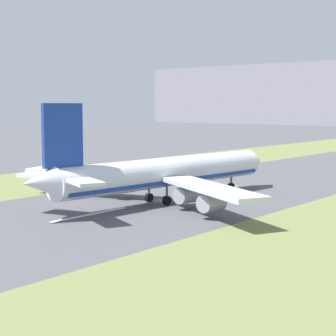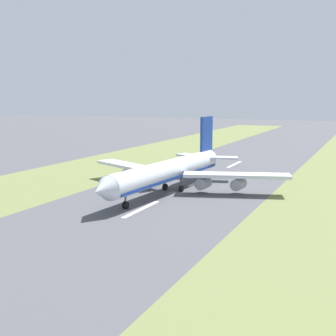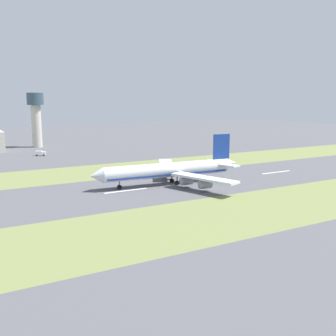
{
  "view_description": "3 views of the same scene",
  "coord_description": "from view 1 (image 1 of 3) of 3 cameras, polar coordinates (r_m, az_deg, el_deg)",
  "views": [
    {
      "loc": [
        75.26,
        -88.38,
        19.57
      ],
      "look_at": [
        1.93,
        0.34,
        7.0
      ],
      "focal_mm": 60.0,
      "sensor_mm": 36.0,
      "label": 1
    },
    {
      "loc": [
        -50.23,
        117.38,
        27.05
      ],
      "look_at": [
        1.93,
        0.34,
        7.0
      ],
      "focal_mm": 50.0,
      "sensor_mm": 36.0,
      "label": 2
    },
    {
      "loc": [
        -138.55,
        79.67,
        35.36
      ],
      "look_at": [
        1.93,
        0.34,
        7.0
      ],
      "focal_mm": 42.0,
      "sensor_mm": 36.0,
      "label": 3
    }
  ],
  "objects": [
    {
      "name": "airplane_main_jet",
      "position": [
        114.55,
        -0.66,
        -0.56
      ],
      "size": [
        63.93,
        67.22,
        20.2
      ],
      "color": "silver",
      "rests_on": "ground"
    },
    {
      "name": "centreline_dash_far",
      "position": [
        133.66,
        4.83,
        -2.21
      ],
      "size": [
        1.2,
        18.0,
        0.01
      ],
      "primitive_type": "cube",
      "color": "silver",
      "rests_on": "ground"
    },
    {
      "name": "grass_median_west",
      "position": [
        150.52,
        -13.99,
        -1.42
      ],
      "size": [
        40.0,
        600.0,
        0.01
      ],
      "primitive_type": "cube",
      "color": "olive",
      "rests_on": "ground"
    },
    {
      "name": "ground_plane",
      "position": [
        117.72,
        -0.83,
        -3.34
      ],
      "size": [
        800.0,
        800.0,
        0.0
      ],
      "primitive_type": "plane",
      "color": "#4C4C51"
    },
    {
      "name": "centreline_dash_mid",
      "position": [
        103.77,
        -7.91,
        -4.69
      ],
      "size": [
        1.2,
        18.0,
        0.01
      ],
      "primitive_type": "cube",
      "color": "silver",
      "rests_on": "ground"
    }
  ]
}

